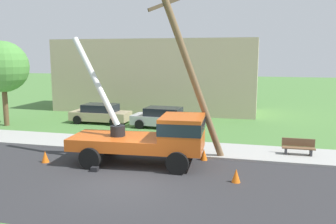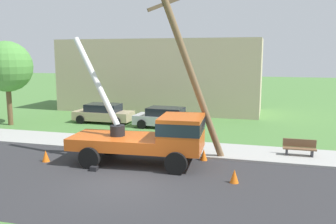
{
  "view_description": "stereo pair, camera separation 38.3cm",
  "coord_description": "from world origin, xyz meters",
  "px_view_note": "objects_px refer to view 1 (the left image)",
  "views": [
    {
      "loc": [
        5.12,
        -12.95,
        5.14
      ],
      "look_at": [
        0.8,
        4.0,
        2.3
      ],
      "focal_mm": 38.37,
      "sensor_mm": 36.0,
      "label": 1
    },
    {
      "loc": [
        5.49,
        -12.85,
        5.14
      ],
      "look_at": [
        0.8,
        4.0,
        2.3
      ],
      "focal_mm": 38.37,
      "sensor_mm": 36.0,
      "label": 2
    }
  ],
  "objects_px": {
    "leaning_utility_pole": "(191,71)",
    "roadside_tree_near": "(3,67)",
    "traffic_cone_curbside": "(204,154)",
    "parked_sedan_tan": "(101,114)",
    "traffic_cone_behind": "(45,157)",
    "park_bench": "(298,147)",
    "parked_sedan_silver": "(163,118)",
    "traffic_cone_ahead": "(236,176)",
    "utility_truck": "(155,135)"
  },
  "relations": [
    {
      "from": "park_bench",
      "to": "parked_sedan_tan",
      "type": "bearing_deg",
      "value": 156.85
    },
    {
      "from": "utility_truck",
      "to": "parked_sedan_tan",
      "type": "bearing_deg",
      "value": 127.73
    },
    {
      "from": "utility_truck",
      "to": "traffic_cone_ahead",
      "type": "relative_size",
      "value": 12.36
    },
    {
      "from": "utility_truck",
      "to": "traffic_cone_behind",
      "type": "distance_m",
      "value": 5.39
    },
    {
      "from": "utility_truck",
      "to": "roadside_tree_near",
      "type": "xyz_separation_m",
      "value": [
        -13.06,
        6.26,
        2.82
      ]
    },
    {
      "from": "park_bench",
      "to": "leaning_utility_pole",
      "type": "bearing_deg",
      "value": -158.96
    },
    {
      "from": "traffic_cone_behind",
      "to": "parked_sedan_tan",
      "type": "bearing_deg",
      "value": 99.66
    },
    {
      "from": "leaning_utility_pole",
      "to": "parked_sedan_silver",
      "type": "bearing_deg",
      "value": 114.35
    },
    {
      "from": "utility_truck",
      "to": "roadside_tree_near",
      "type": "height_order",
      "value": "roadside_tree_near"
    },
    {
      "from": "utility_truck",
      "to": "parked_sedan_tan",
      "type": "xyz_separation_m",
      "value": [
        -6.85,
        8.85,
        -0.7
      ]
    },
    {
      "from": "traffic_cone_behind",
      "to": "parked_sedan_tan",
      "type": "distance_m",
      "value": 10.01
    },
    {
      "from": "park_bench",
      "to": "roadside_tree_near",
      "type": "height_order",
      "value": "roadside_tree_near"
    },
    {
      "from": "traffic_cone_ahead",
      "to": "parked_sedan_silver",
      "type": "bearing_deg",
      "value": 120.02
    },
    {
      "from": "leaning_utility_pole",
      "to": "roadside_tree_near",
      "type": "xyz_separation_m",
      "value": [
        -14.52,
        5.19,
        -0.12
      ]
    },
    {
      "from": "utility_truck",
      "to": "leaning_utility_pole",
      "type": "bearing_deg",
      "value": 36.37
    },
    {
      "from": "parked_sedan_tan",
      "to": "traffic_cone_curbside",
      "type": "bearing_deg",
      "value": -40.27
    },
    {
      "from": "leaning_utility_pole",
      "to": "utility_truck",
      "type": "bearing_deg",
      "value": -143.63
    },
    {
      "from": "traffic_cone_ahead",
      "to": "traffic_cone_behind",
      "type": "relative_size",
      "value": 1.0
    },
    {
      "from": "leaning_utility_pole",
      "to": "traffic_cone_curbside",
      "type": "bearing_deg",
      "value": 14.13
    },
    {
      "from": "leaning_utility_pole",
      "to": "parked_sedan_tan",
      "type": "xyz_separation_m",
      "value": [
        -8.31,
        7.78,
        -3.63
      ]
    },
    {
      "from": "utility_truck",
      "to": "traffic_cone_ahead",
      "type": "height_order",
      "value": "utility_truck"
    },
    {
      "from": "parked_sedan_tan",
      "to": "traffic_cone_behind",
      "type": "bearing_deg",
      "value": -80.34
    },
    {
      "from": "leaning_utility_pole",
      "to": "traffic_cone_behind",
      "type": "bearing_deg",
      "value": -162.54
    },
    {
      "from": "parked_sedan_silver",
      "to": "roadside_tree_near",
      "type": "bearing_deg",
      "value": -169.55
    },
    {
      "from": "parked_sedan_tan",
      "to": "park_bench",
      "type": "distance_m",
      "value": 14.7
    },
    {
      "from": "park_bench",
      "to": "traffic_cone_ahead",
      "type": "bearing_deg",
      "value": -121.5
    },
    {
      "from": "parked_sedan_silver",
      "to": "parked_sedan_tan",
      "type": "bearing_deg",
      "value": 174.1
    },
    {
      "from": "park_bench",
      "to": "traffic_cone_curbside",
      "type": "bearing_deg",
      "value": -157.99
    },
    {
      "from": "traffic_cone_curbside",
      "to": "parked_sedan_tan",
      "type": "height_order",
      "value": "parked_sedan_tan"
    },
    {
      "from": "roadside_tree_near",
      "to": "traffic_cone_curbside",
      "type": "bearing_deg",
      "value": -18.28
    },
    {
      "from": "leaning_utility_pole",
      "to": "roadside_tree_near",
      "type": "distance_m",
      "value": 15.42
    },
    {
      "from": "leaning_utility_pole",
      "to": "traffic_cone_behind",
      "type": "distance_m",
      "value": 8.05
    },
    {
      "from": "traffic_cone_curbside",
      "to": "park_bench",
      "type": "relative_size",
      "value": 0.35
    },
    {
      "from": "traffic_cone_behind",
      "to": "traffic_cone_ahead",
      "type": "bearing_deg",
      "value": -3.1
    },
    {
      "from": "utility_truck",
      "to": "park_bench",
      "type": "height_order",
      "value": "utility_truck"
    },
    {
      "from": "traffic_cone_ahead",
      "to": "traffic_cone_behind",
      "type": "distance_m",
      "value": 9.04
    },
    {
      "from": "traffic_cone_behind",
      "to": "roadside_tree_near",
      "type": "relative_size",
      "value": 0.09
    },
    {
      "from": "parked_sedan_tan",
      "to": "parked_sedan_silver",
      "type": "relative_size",
      "value": 0.98
    },
    {
      "from": "traffic_cone_ahead",
      "to": "parked_sedan_tan",
      "type": "relative_size",
      "value": 0.13
    },
    {
      "from": "traffic_cone_behind",
      "to": "traffic_cone_curbside",
      "type": "bearing_deg",
      "value": 17.16
    },
    {
      "from": "traffic_cone_ahead",
      "to": "utility_truck",
      "type": "bearing_deg",
      "value": 158.78
    },
    {
      "from": "utility_truck",
      "to": "parked_sedan_silver",
      "type": "xyz_separation_m",
      "value": [
        -1.82,
        8.34,
        -0.7
      ]
    },
    {
      "from": "traffic_cone_curbside",
      "to": "roadside_tree_near",
      "type": "height_order",
      "value": "roadside_tree_near"
    },
    {
      "from": "leaning_utility_pole",
      "to": "parked_sedan_tan",
      "type": "relative_size",
      "value": 1.93
    },
    {
      "from": "park_bench",
      "to": "parked_sedan_silver",
      "type": "bearing_deg",
      "value": 148.22
    },
    {
      "from": "leaning_utility_pole",
      "to": "traffic_cone_curbside",
      "type": "xyz_separation_m",
      "value": [
        0.67,
        0.17,
        -4.06
      ]
    },
    {
      "from": "park_bench",
      "to": "traffic_cone_behind",
      "type": "bearing_deg",
      "value": -160.95
    },
    {
      "from": "traffic_cone_behind",
      "to": "traffic_cone_curbside",
      "type": "height_order",
      "value": "same"
    },
    {
      "from": "traffic_cone_ahead",
      "to": "parked_sedan_tan",
      "type": "height_order",
      "value": "parked_sedan_tan"
    },
    {
      "from": "utility_truck",
      "to": "park_bench",
      "type": "relative_size",
      "value": 4.32
    }
  ]
}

